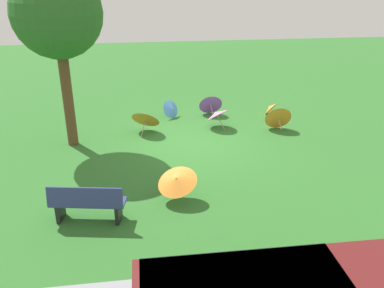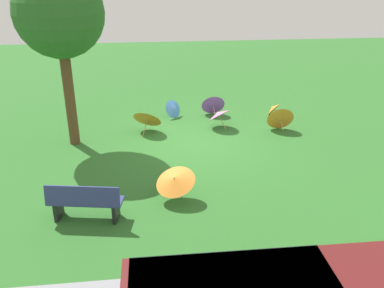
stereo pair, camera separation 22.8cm
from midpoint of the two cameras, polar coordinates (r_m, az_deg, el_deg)
name	(u,v)px [view 2 (the right image)]	position (r m, az deg, el deg)	size (l,w,h in m)	color
ground	(193,142)	(12.77, 0.61, 0.23)	(40.00, 40.00, 0.00)	#2D6B28
park_bench	(85,202)	(8.96, -14.27, -7.97)	(1.66, 0.76, 0.90)	navy
shade_tree	(59,15)	(12.29, -17.82, 17.11)	(2.52, 2.52, 5.21)	brown
parasol_purple_0	(213,103)	(15.22, 3.39, 5.77)	(0.88, 0.81, 0.86)	tan
parasol_orange_0	(273,108)	(15.49, 11.84, 5.02)	(0.74, 0.76, 0.55)	tan
parasol_orange_1	(148,117)	(13.50, -5.83, 3.78)	(1.18, 1.09, 0.92)	tan
parasol_blue_0	(174,109)	(14.91, -2.15, 5.02)	(0.78, 0.74, 0.66)	tan
parasol_orange_2	(175,180)	(9.37, -1.75, -5.12)	(1.30, 1.30, 0.82)	tan
parasol_orange_3	(280,117)	(14.01, 12.81, 3.75)	(0.94, 0.86, 0.90)	tan
parasol_pink_0	(218,114)	(13.85, 4.23, 4.28)	(1.11, 1.11, 0.79)	tan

